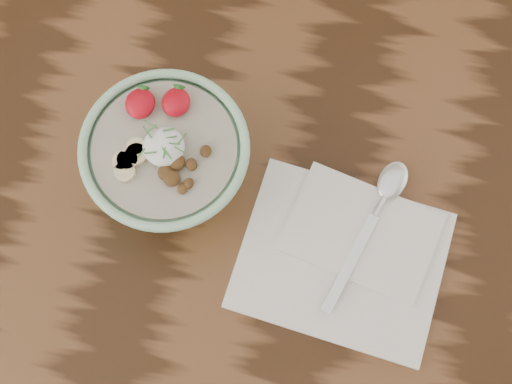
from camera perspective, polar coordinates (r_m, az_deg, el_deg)
table at (r=96.56cm, az=-6.93°, el=1.37°), size 160.00×90.00×75.00cm
breakfast_bowl at (r=80.71cm, az=-7.06°, el=2.62°), size 18.57×18.57×12.14cm
napkin at (r=83.68cm, az=7.17°, el=-4.97°), size 25.08×21.61×1.42cm
spoon at (r=84.54cm, az=10.06°, el=-0.68°), size 8.19×19.86×1.05cm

